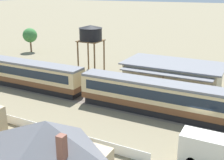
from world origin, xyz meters
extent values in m
plane|color=#7A7056|center=(0.00, 0.00, 0.00)|extent=(600.00, 600.00, 0.00)
cube|color=brown|center=(-5.89, 0.77, 1.30)|extent=(19.26, 3.00, 0.80)
cube|color=#D1B784|center=(-5.89, 0.77, 2.79)|extent=(19.26, 3.00, 2.18)
cube|color=#192330|center=(-5.89, 0.77, 2.90)|extent=(17.72, 3.04, 1.22)
cube|color=slate|center=(-5.89, 0.77, 4.03)|extent=(19.26, 2.82, 0.30)
cube|color=black|center=(-5.89, 0.77, 0.46)|extent=(18.49, 2.58, 0.88)
cylinder|color=black|center=(0.47, 0.05, 0.45)|extent=(0.90, 0.18, 0.90)
cylinder|color=black|center=(0.47, 1.49, 0.45)|extent=(0.90, 0.18, 0.90)
cylinder|color=black|center=(-12.24, 0.05, 0.45)|extent=(0.90, 0.18, 0.90)
cylinder|color=black|center=(-12.24, 1.49, 0.45)|extent=(0.90, 0.18, 0.90)
cube|color=brown|center=(-26.43, 0.77, 1.30)|extent=(19.26, 3.00, 0.80)
cube|color=#D1B784|center=(-26.43, 0.77, 2.79)|extent=(19.26, 3.00, 2.18)
cube|color=#192330|center=(-26.43, 0.77, 2.90)|extent=(17.72, 3.04, 1.22)
cube|color=slate|center=(-26.43, 0.77, 4.03)|extent=(19.26, 2.82, 0.30)
cube|color=black|center=(-26.43, 0.77, 0.46)|extent=(18.49, 2.58, 0.88)
cylinder|color=black|center=(-20.08, 0.05, 0.45)|extent=(0.90, 0.18, 0.90)
cylinder|color=black|center=(-20.08, 1.49, 0.45)|extent=(0.90, 0.18, 0.90)
cylinder|color=black|center=(-32.79, 1.49, 0.45)|extent=(0.90, 0.18, 0.90)
cube|color=#665B51|center=(-9.79, 0.77, 0.01)|extent=(137.37, 3.60, 0.01)
cube|color=#4C4238|center=(-9.79, 0.05, 0.02)|extent=(137.37, 0.12, 0.04)
cube|color=#4C4238|center=(-9.79, 1.49, 0.02)|extent=(137.37, 0.12, 0.04)
cube|color=#BCB293|center=(-6.56, 11.56, 1.84)|extent=(13.93, 7.53, 3.68)
cube|color=slate|center=(-6.56, 11.56, 3.78)|extent=(15.04, 8.14, 0.20)
cube|color=slate|center=(-6.56, 7.00, 3.28)|extent=(13.37, 1.60, 0.16)
cylinder|color=brown|center=(-6.56, 6.40, 1.60)|extent=(0.14, 0.14, 3.20)
cylinder|color=brown|center=(-20.32, 14.25, 2.90)|extent=(0.28, 0.28, 5.81)
cylinder|color=brown|center=(-23.77, 14.25, 2.90)|extent=(0.28, 0.28, 5.81)
cylinder|color=brown|center=(-20.32, 10.80, 2.90)|extent=(0.28, 0.28, 5.81)
cylinder|color=brown|center=(-23.77, 10.80, 2.90)|extent=(0.28, 0.28, 5.81)
cube|color=brown|center=(-22.04, 12.52, 5.89)|extent=(3.95, 3.95, 0.16)
cylinder|color=black|center=(-22.04, 12.52, 7.07)|extent=(4.01, 4.01, 2.19)
cone|color=black|center=(-22.04, 12.52, 8.41)|extent=(4.21, 4.21, 0.50)
pyramid|color=slate|center=(-8.73, -15.70, 4.13)|extent=(9.12, 6.45, 2.73)
cube|color=brown|center=(-6.36, -16.89, 4.27)|extent=(0.56, 0.56, 2.46)
cube|color=silver|center=(1.60, -7.09, 1.44)|extent=(4.24, 2.20, 2.45)
cylinder|color=black|center=(0.69, -6.12, 0.40)|extent=(0.80, 0.26, 0.80)
cylinder|color=brown|center=(-44.43, 20.91, 1.51)|extent=(0.41, 0.41, 3.03)
sphere|color=#387538|center=(-44.43, 20.91, 4.06)|extent=(3.42, 3.42, 3.42)
camera|label=1|loc=(4.26, -30.06, 14.78)|focal=45.00mm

